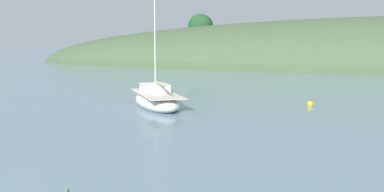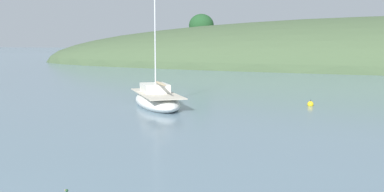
{
  "view_description": "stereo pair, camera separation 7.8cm",
  "coord_description": "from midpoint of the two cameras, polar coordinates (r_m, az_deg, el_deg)",
  "views": [
    {
      "loc": [
        9.66,
        -8.04,
        4.78
      ],
      "look_at": [
        0.0,
        20.0,
        1.2
      ],
      "focal_mm": 44.99,
      "sensor_mm": 36.0,
      "label": 1
    },
    {
      "loc": [
        9.73,
        -8.02,
        4.78
      ],
      "look_at": [
        0.0,
        20.0,
        1.2
      ],
      "focal_mm": 44.99,
      "sensor_mm": 36.0,
      "label": 2
    }
  ],
  "objects": [
    {
      "name": "sailboat_blue_center",
      "position": [
        33.92,
        -4.29,
        -0.44
      ],
      "size": [
        6.73,
        7.9,
        10.92
      ],
      "color": "white",
      "rests_on": "ground"
    },
    {
      "name": "mooring_buoy_channel",
      "position": [
        35.07,
        13.78,
        -0.95
      ],
      "size": [
        0.44,
        0.44,
        0.54
      ],
      "color": "yellow",
      "rests_on": "ground"
    }
  ]
}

